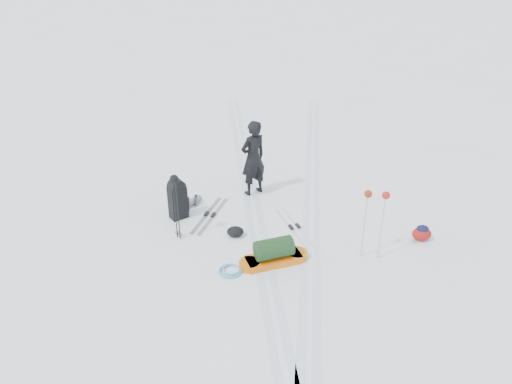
# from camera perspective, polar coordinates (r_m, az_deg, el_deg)

# --- Properties ---
(ground) EXTENTS (200.00, 200.00, 0.00)m
(ground) POSITION_cam_1_polar(r_m,az_deg,el_deg) (10.51, 0.22, -4.82)
(ground) COLOR white
(ground) RESTS_ON ground
(snow_hill_backdrop) EXTENTS (359.50, 192.00, 162.45)m
(snow_hill_backdrop) POSITION_cam_1_polar(r_m,az_deg,el_deg) (134.81, 26.83, -9.02)
(snow_hill_backdrop) COLOR white
(snow_hill_backdrop) RESTS_ON ground
(ski_tracks) EXTENTS (3.38, 17.97, 0.01)m
(ski_tracks) POSITION_cam_1_polar(r_m,az_deg,el_deg) (11.29, 3.18, -2.33)
(ski_tracks) COLOR silver
(ski_tracks) RESTS_ON ground
(skier) EXTENTS (0.80, 0.75, 1.84)m
(skier) POSITION_cam_1_polar(r_m,az_deg,el_deg) (11.68, -0.33, 3.89)
(skier) COLOR black
(skier) RESTS_ON ground
(pulk_sled) EXTENTS (1.43, 0.79, 0.53)m
(pulk_sled) POSITION_cam_1_polar(r_m,az_deg,el_deg) (9.57, 2.05, -7.07)
(pulk_sled) COLOR orange
(pulk_sled) RESTS_ON ground
(expedition_rucksack) EXTENTS (0.69, 1.01, 0.94)m
(expedition_rucksack) POSITION_cam_1_polar(r_m,az_deg,el_deg) (11.06, -8.74, -0.76)
(expedition_rucksack) COLOR black
(expedition_rucksack) RESTS_ON ground
(ski_poles_black) EXTENTS (0.18, 0.18, 1.45)m
(ski_poles_black) POSITION_cam_1_polar(r_m,az_deg,el_deg) (9.92, -9.28, 0.57)
(ski_poles_black) COLOR black
(ski_poles_black) RESTS_ON ground
(ski_poles_silver) EXTENTS (0.46, 0.21, 1.46)m
(ski_poles_silver) POSITION_cam_1_polar(r_m,az_deg,el_deg) (9.45, 13.56, -1.17)
(ski_poles_silver) COLOR #BABBC1
(ski_poles_silver) RESTS_ON ground
(touring_skis_grey) EXTENTS (0.78, 1.64, 0.06)m
(touring_skis_grey) POSITION_cam_1_polar(r_m,az_deg,el_deg) (11.19, -5.31, -2.65)
(touring_skis_grey) COLOR #95989D
(touring_skis_grey) RESTS_ON ground
(touring_skis_white) EXTENTS (0.75, 1.63, 0.06)m
(touring_skis_white) POSITION_cam_1_polar(r_m,az_deg,el_deg) (10.73, 4.40, -4.06)
(touring_skis_white) COLOR silver
(touring_skis_white) RESTS_ON ground
(rope_coil) EXTENTS (0.48, 0.48, 0.05)m
(rope_coil) POSITION_cam_1_polar(r_m,az_deg,el_deg) (9.45, -2.92, -8.93)
(rope_coil) COLOR #4F95C0
(rope_coil) RESTS_ON ground
(small_daypack) EXTENTS (0.43, 0.35, 0.34)m
(small_daypack) POSITION_cam_1_polar(r_m,az_deg,el_deg) (10.79, 18.42, -4.46)
(small_daypack) COLOR maroon
(small_daypack) RESTS_ON ground
(thermos_pair) EXTENTS (0.24, 0.23, 0.30)m
(thermos_pair) POSITION_cam_1_polar(r_m,az_deg,el_deg) (11.50, -7.32, -1.14)
(thermos_pair) COLOR slate
(thermos_pair) RESTS_ON ground
(stuff_sack) EXTENTS (0.43, 0.38, 0.22)m
(stuff_sack) POSITION_cam_1_polar(r_m,az_deg,el_deg) (10.39, -2.38, -4.55)
(stuff_sack) COLOR black
(stuff_sack) RESTS_ON ground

